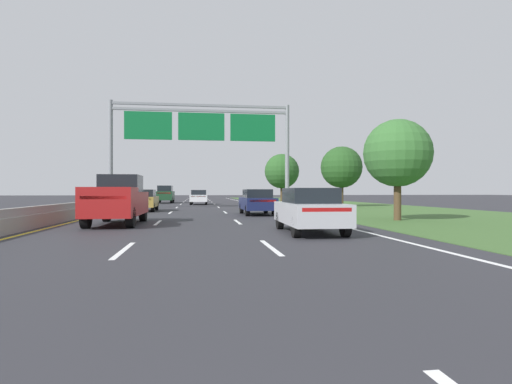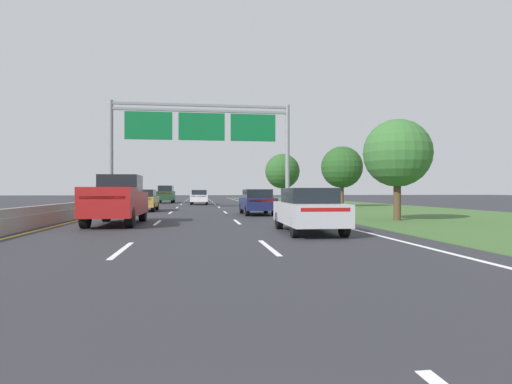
{
  "view_description": "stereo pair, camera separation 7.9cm",
  "coord_description": "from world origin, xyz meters",
  "px_view_note": "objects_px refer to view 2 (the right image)",
  "views": [
    {
      "loc": [
        -0.04,
        -0.16,
        1.47
      ],
      "look_at": [
        3.75,
        26.74,
        1.4
      ],
      "focal_mm": 29.22,
      "sensor_mm": 36.0,
      "label": 1
    },
    {
      "loc": [
        0.04,
        -0.17,
        1.47
      ],
      "look_at": [
        3.75,
        26.74,
        1.4
      ],
      "focal_mm": 29.22,
      "sensor_mm": 36.0,
      "label": 2
    }
  ],
  "objects_px": {
    "car_darkgreen_left_lane_suv": "(166,194)",
    "roadside_tree_mid": "(342,167)",
    "roadside_tree_far": "(282,171)",
    "overhead_sign_gantry": "(202,133)",
    "roadside_tree_near": "(397,153)",
    "car_silver_right_lane_sedan": "(309,209)",
    "roadside_tree_distant": "(283,170)",
    "pickup_truck_red": "(117,200)",
    "car_gold_left_lane_sedan": "(144,200)",
    "car_navy_right_lane_sedan": "(257,201)",
    "car_white_centre_lane_sedan": "(199,197)"
  },
  "relations": [
    {
      "from": "pickup_truck_red",
      "to": "roadside_tree_near",
      "type": "bearing_deg",
      "value": -87.55
    },
    {
      "from": "car_silver_right_lane_sedan",
      "to": "car_gold_left_lane_sedan",
      "type": "bearing_deg",
      "value": 26.29
    },
    {
      "from": "roadside_tree_near",
      "to": "car_darkgreen_left_lane_suv",
      "type": "bearing_deg",
      "value": 113.01
    },
    {
      "from": "car_silver_right_lane_sedan",
      "to": "car_white_centre_lane_sedan",
      "type": "distance_m",
      "value": 31.58
    },
    {
      "from": "overhead_sign_gantry",
      "to": "car_navy_right_lane_sedan",
      "type": "distance_m",
      "value": 11.58
    },
    {
      "from": "car_white_centre_lane_sedan",
      "to": "pickup_truck_red",
      "type": "bearing_deg",
      "value": 173.95
    },
    {
      "from": "car_gold_left_lane_sedan",
      "to": "car_white_centre_lane_sedan",
      "type": "height_order",
      "value": "same"
    },
    {
      "from": "car_gold_left_lane_sedan",
      "to": "car_navy_right_lane_sedan",
      "type": "distance_m",
      "value": 9.38
    },
    {
      "from": "roadside_tree_far",
      "to": "roadside_tree_distant",
      "type": "xyz_separation_m",
      "value": [
        3.02,
        14.63,
        0.86
      ]
    },
    {
      "from": "pickup_truck_red",
      "to": "car_gold_left_lane_sedan",
      "type": "height_order",
      "value": "pickup_truck_red"
    },
    {
      "from": "car_silver_right_lane_sedan",
      "to": "roadside_tree_far",
      "type": "bearing_deg",
      "value": -8.42
    },
    {
      "from": "car_darkgreen_left_lane_suv",
      "to": "overhead_sign_gantry",
      "type": "bearing_deg",
      "value": -165.11
    },
    {
      "from": "pickup_truck_red",
      "to": "car_darkgreen_left_lane_suv",
      "type": "bearing_deg",
      "value": 0.99
    },
    {
      "from": "overhead_sign_gantry",
      "to": "car_silver_right_lane_sedan",
      "type": "distance_m",
      "value": 21.95
    },
    {
      "from": "roadside_tree_near",
      "to": "roadside_tree_mid",
      "type": "height_order",
      "value": "roadside_tree_mid"
    },
    {
      "from": "car_white_centre_lane_sedan",
      "to": "roadside_tree_mid",
      "type": "bearing_deg",
      "value": -120.42
    },
    {
      "from": "car_silver_right_lane_sedan",
      "to": "roadside_tree_near",
      "type": "height_order",
      "value": "roadside_tree_near"
    },
    {
      "from": "overhead_sign_gantry",
      "to": "car_gold_left_lane_sedan",
      "type": "distance_m",
      "value": 8.06
    },
    {
      "from": "car_silver_right_lane_sedan",
      "to": "car_white_centre_lane_sedan",
      "type": "height_order",
      "value": "same"
    },
    {
      "from": "overhead_sign_gantry",
      "to": "pickup_truck_red",
      "type": "relative_size",
      "value": 2.78
    },
    {
      "from": "pickup_truck_red",
      "to": "car_navy_right_lane_sedan",
      "type": "height_order",
      "value": "pickup_truck_red"
    },
    {
      "from": "car_white_centre_lane_sedan",
      "to": "roadside_tree_distant",
      "type": "height_order",
      "value": "roadside_tree_distant"
    },
    {
      "from": "car_white_centre_lane_sedan",
      "to": "car_navy_right_lane_sedan",
      "type": "bearing_deg",
      "value": -168.36
    },
    {
      "from": "overhead_sign_gantry",
      "to": "roadside_tree_far",
      "type": "relative_size",
      "value": 2.59
    },
    {
      "from": "overhead_sign_gantry",
      "to": "car_navy_right_lane_sedan",
      "type": "xyz_separation_m",
      "value": [
        3.33,
        -9.6,
        -5.55
      ]
    },
    {
      "from": "car_gold_left_lane_sedan",
      "to": "roadside_tree_mid",
      "type": "relative_size",
      "value": 0.78
    },
    {
      "from": "car_silver_right_lane_sedan",
      "to": "roadside_tree_near",
      "type": "bearing_deg",
      "value": -47.1
    },
    {
      "from": "car_silver_right_lane_sedan",
      "to": "roadside_tree_distant",
      "type": "relative_size",
      "value": 0.68
    },
    {
      "from": "car_darkgreen_left_lane_suv",
      "to": "roadside_tree_mid",
      "type": "xyz_separation_m",
      "value": [
        17.18,
        -14.31,
        2.58
      ]
    },
    {
      "from": "pickup_truck_red",
      "to": "car_navy_right_lane_sedan",
      "type": "bearing_deg",
      "value": -46.86
    },
    {
      "from": "car_darkgreen_left_lane_suv",
      "to": "car_navy_right_lane_sedan",
      "type": "bearing_deg",
      "value": -163.29
    },
    {
      "from": "pickup_truck_red",
      "to": "roadside_tree_distant",
      "type": "relative_size",
      "value": 0.83
    },
    {
      "from": "pickup_truck_red",
      "to": "car_darkgreen_left_lane_suv",
      "type": "xyz_separation_m",
      "value": [
        -0.39,
        32.7,
        0.02
      ]
    },
    {
      "from": "roadside_tree_near",
      "to": "roadside_tree_distant",
      "type": "relative_size",
      "value": 0.77
    },
    {
      "from": "roadside_tree_mid",
      "to": "roadside_tree_far",
      "type": "bearing_deg",
      "value": 108.27
    },
    {
      "from": "car_darkgreen_left_lane_suv",
      "to": "car_navy_right_lane_sedan",
      "type": "xyz_separation_m",
      "value": [
        7.53,
        -26.08,
        -0.28
      ]
    },
    {
      "from": "roadside_tree_near",
      "to": "roadside_tree_far",
      "type": "height_order",
      "value": "roadside_tree_far"
    },
    {
      "from": "car_gold_left_lane_sedan",
      "to": "car_navy_right_lane_sedan",
      "type": "xyz_separation_m",
      "value": [
        7.56,
        -5.57,
        0.0
      ]
    },
    {
      "from": "pickup_truck_red",
      "to": "roadside_tree_near",
      "type": "distance_m",
      "value": 13.48
    },
    {
      "from": "roadside_tree_distant",
      "to": "pickup_truck_red",
      "type": "bearing_deg",
      "value": -110.49
    },
    {
      "from": "roadside_tree_near",
      "to": "roadside_tree_mid",
      "type": "relative_size",
      "value": 0.89
    },
    {
      "from": "pickup_truck_red",
      "to": "car_white_centre_lane_sedan",
      "type": "distance_m",
      "value": 26.9
    },
    {
      "from": "roadside_tree_near",
      "to": "roadside_tree_mid",
      "type": "xyz_separation_m",
      "value": [
        3.5,
        17.89,
        0.35
      ]
    },
    {
      "from": "roadside_tree_near",
      "to": "roadside_tree_distant",
      "type": "bearing_deg",
      "value": 86.0
    },
    {
      "from": "car_silver_right_lane_sedan",
      "to": "roadside_tree_mid",
      "type": "height_order",
      "value": "roadside_tree_mid"
    },
    {
      "from": "car_darkgreen_left_lane_suv",
      "to": "roadside_tree_near",
      "type": "bearing_deg",
      "value": -156.38
    },
    {
      "from": "car_darkgreen_left_lane_suv",
      "to": "roadside_tree_distant",
      "type": "height_order",
      "value": "roadside_tree_distant"
    },
    {
      "from": "roadside_tree_mid",
      "to": "roadside_tree_distant",
      "type": "xyz_separation_m",
      "value": [
        -0.48,
        25.23,
        0.96
      ]
    },
    {
      "from": "car_darkgreen_left_lane_suv",
      "to": "roadside_tree_far",
      "type": "distance_m",
      "value": 14.42
    },
    {
      "from": "overhead_sign_gantry",
      "to": "roadside_tree_near",
      "type": "height_order",
      "value": "overhead_sign_gantry"
    }
  ]
}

